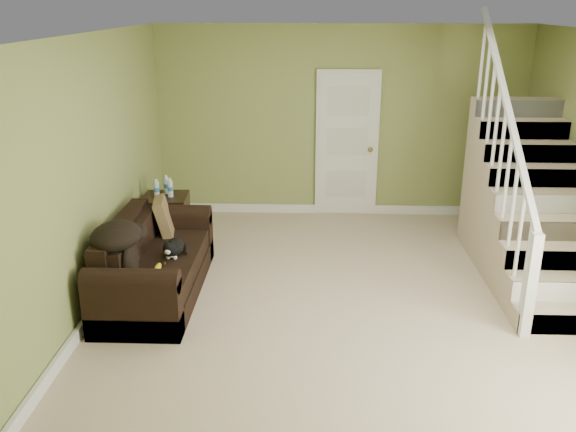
# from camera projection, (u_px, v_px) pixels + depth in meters

# --- Properties ---
(floor) EXTENTS (5.00, 5.50, 0.01)m
(floor) POSITION_uv_depth(u_px,v_px,m) (349.00, 301.00, 6.18)
(floor) COLOR #C6B28F
(floor) RESTS_ON ground
(ceiling) EXTENTS (5.00, 5.50, 0.01)m
(ceiling) POSITION_uv_depth(u_px,v_px,m) (359.00, 34.00, 5.31)
(ceiling) COLOR white
(ceiling) RESTS_ON wall_back
(wall_back) EXTENTS (5.00, 0.04, 2.60)m
(wall_back) POSITION_uv_depth(u_px,v_px,m) (340.00, 123.00, 8.33)
(wall_back) COLOR #85914E
(wall_back) RESTS_ON floor
(wall_front) EXTENTS (5.00, 0.04, 2.60)m
(wall_front) POSITION_uv_depth(u_px,v_px,m) (388.00, 324.00, 3.15)
(wall_front) COLOR #85914E
(wall_front) RESTS_ON floor
(wall_left) EXTENTS (0.04, 5.50, 2.60)m
(wall_left) POSITION_uv_depth(u_px,v_px,m) (92.00, 175.00, 5.83)
(wall_left) COLOR #85914E
(wall_left) RESTS_ON floor
(baseboard_back) EXTENTS (5.00, 0.04, 0.12)m
(baseboard_back) POSITION_uv_depth(u_px,v_px,m) (338.00, 209.00, 8.72)
(baseboard_back) COLOR white
(baseboard_back) RESTS_ON floor
(baseboard_left) EXTENTS (0.04, 5.50, 0.12)m
(baseboard_left) POSITION_uv_depth(u_px,v_px,m) (108.00, 292.00, 6.24)
(baseboard_left) COLOR white
(baseboard_left) RESTS_ON floor
(door) EXTENTS (0.86, 0.12, 2.02)m
(door) POSITION_uv_depth(u_px,v_px,m) (347.00, 144.00, 8.39)
(door) COLOR white
(door) RESTS_ON floor
(staircase) EXTENTS (1.00, 2.51, 2.82)m
(staircase) POSITION_uv_depth(u_px,v_px,m) (524.00, 212.00, 6.81)
(staircase) COLOR #C6B28F
(staircase) RESTS_ON floor
(sofa) EXTENTS (0.86, 1.99, 0.79)m
(sofa) POSITION_uv_depth(u_px,v_px,m) (153.00, 267.00, 6.25)
(sofa) COLOR black
(sofa) RESTS_ON floor
(side_table) EXTENTS (0.55, 0.55, 0.86)m
(side_table) POSITION_uv_depth(u_px,v_px,m) (167.00, 220.00, 7.52)
(side_table) COLOR black
(side_table) RESTS_ON floor
(cat) EXTENTS (0.23, 0.49, 0.24)m
(cat) POSITION_uv_depth(u_px,v_px,m) (174.00, 248.00, 6.16)
(cat) COLOR black
(cat) RESTS_ON sofa
(banana) EXTENTS (0.06, 0.21, 0.06)m
(banana) POSITION_uv_depth(u_px,v_px,m) (158.00, 268.00, 5.84)
(banana) COLOR yellow
(banana) RESTS_ON sofa
(throw_pillow) EXTENTS (0.28, 0.46, 0.45)m
(throw_pillow) POSITION_uv_depth(u_px,v_px,m) (164.00, 218.00, 6.78)
(throw_pillow) COLOR brown
(throw_pillow) RESTS_ON sofa
(throw_blanket) EXTENTS (0.62, 0.70, 0.24)m
(throw_blanket) POSITION_uv_depth(u_px,v_px,m) (116.00, 236.00, 5.66)
(throw_blanket) COLOR black
(throw_blanket) RESTS_ON sofa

